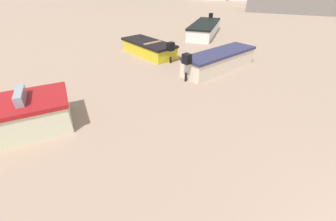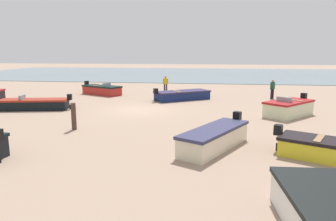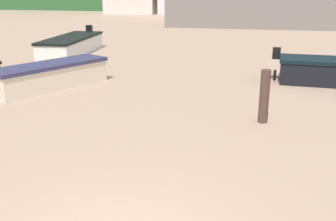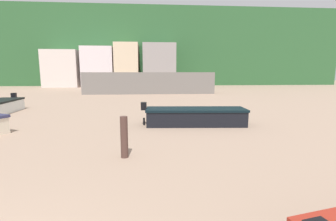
{
  "view_description": "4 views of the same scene",
  "coord_description": "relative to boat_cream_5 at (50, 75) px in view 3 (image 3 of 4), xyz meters",
  "views": [
    {
      "loc": [
        -3.53,
        -2.03,
        3.75
      ],
      "look_at": [
        -5.14,
        1.88,
        1.07
      ],
      "focal_mm": 22.52,
      "sensor_mm": 36.0,
      "label": 1
    },
    {
      "loc": [
        -4.8,
        19.92,
        3.83
      ],
      "look_at": [
        -2.45,
        3.44,
        0.67
      ],
      "focal_mm": 32.94,
      "sensor_mm": 36.0,
      "label": 2
    },
    {
      "loc": [
        1.56,
        -3.93,
        3.28
      ],
      "look_at": [
        0.02,
        3.37,
        0.9
      ],
      "focal_mm": 41.47,
      "sensor_mm": 36.0,
      "label": 3
    },
    {
      "loc": [
        2.82,
        -1.9,
        2.73
      ],
      "look_at": [
        3.6,
        8.13,
        1.14
      ],
      "focal_mm": 25.66,
      "sensor_mm": 36.0,
      "label": 4
    }
  ],
  "objects": [
    {
      "name": "harbor_pier",
      "position": [
        7.82,
        22.2,
        0.96
      ],
      "size": [
        16.94,
        2.4,
        2.79
      ],
      "primitive_type": "cube",
      "color": "slate",
      "rests_on": "ground"
    },
    {
      "name": "mooring_post_near_water",
      "position": [
        6.97,
        -2.11,
        0.24
      ],
      "size": [
        0.24,
        0.24,
        1.36
      ],
      "primitive_type": "cylinder",
      "color": "#4C342D",
      "rests_on": "ground"
    },
    {
      "name": "boat_cream_5",
      "position": [
        0.0,
        0.0,
        0.0
      ],
      "size": [
        2.98,
        4.2,
        1.18
      ],
      "rotation": [
        0.0,
        0.0,
        5.8
      ],
      "color": "beige",
      "rests_on": "ground"
    },
    {
      "name": "boat_white_8",
      "position": [
        -2.39,
        6.75,
        0.01
      ],
      "size": [
        2.0,
        5.6,
        1.2
      ],
      "rotation": [
        0.0,
        0.0,
        3.21
      ],
      "color": "white",
      "rests_on": "ground"
    }
  ]
}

